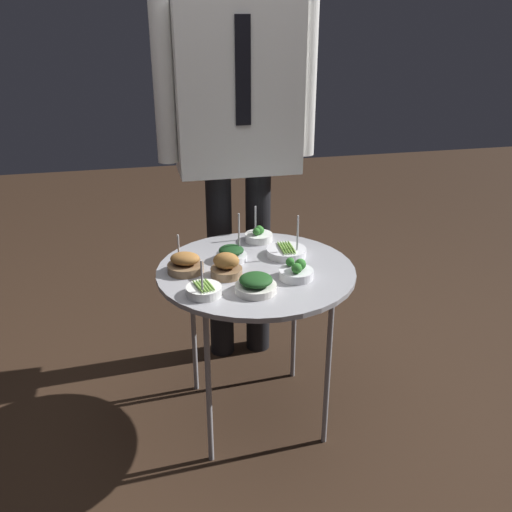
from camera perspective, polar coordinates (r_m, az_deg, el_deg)
The scene contains 11 objects.
ground_plane at distance 2.40m, azimuth 0.00°, elevation -15.40°, with size 8.00×8.00×0.00m, color black.
serving_cart at distance 2.07m, azimuth 0.00°, elevation -2.30°, with size 0.72×0.72×0.65m.
bowl_asparagus_center at distance 2.16m, azimuth 3.06°, elevation 0.47°, with size 0.15×0.15×0.16m.
bowl_spinach_front_left at distance 2.12m, azimuth -2.47°, elevation 0.24°, with size 0.12×0.12×0.18m.
bowl_broccoli_far_rim at distance 1.98m, azimuth 4.06°, elevation -1.59°, with size 0.12×0.12×0.07m.
bowl_roast_mid_right at distance 1.99m, azimuth -2.98°, elevation -1.05°, with size 0.11×0.11×0.09m.
bowl_roast_front_center at distance 2.04m, azimuth -7.09°, elevation -0.78°, with size 0.13×0.13×0.13m.
bowl_spinach_back_right at distance 1.88m, azimuth -0.01°, elevation -2.83°, with size 0.14×0.14×0.06m.
bowl_asparagus_back_left at distance 1.87m, azimuth -5.23°, elevation -3.41°, with size 0.12×0.12×0.14m.
bowl_broccoli_near_rim at distance 2.29m, azimuth 0.27°, elevation 2.11°, with size 0.11×0.11×0.14m.
waiter_figure at distance 2.37m, azimuth -1.88°, elevation 14.32°, with size 0.66×0.25×1.78m.
Camera 1 is at (-0.41, -1.82, 1.52)m, focal length 40.00 mm.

